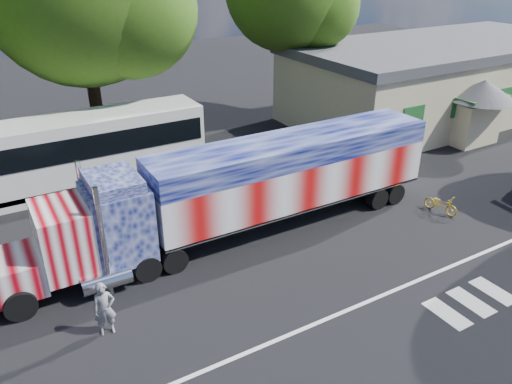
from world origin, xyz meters
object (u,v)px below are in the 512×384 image
bicycle (441,204)px  coach_bus (80,151)px  semi_truck (244,188)px  woman (105,309)px

bicycle → coach_bus: bearing=127.9°
coach_bus → bicycle: coach_bus is taller
semi_truck → bicycle: (8.72, -2.83, -1.72)m
semi_truck → woman: 7.43m
semi_truck → woman: size_ratio=10.68×
woman → semi_truck: bearing=30.9°
woman → bicycle: size_ratio=1.13×
semi_truck → bicycle: 9.33m
coach_bus → semi_truck: bearing=-60.9°
coach_bus → woman: coach_bus is taller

